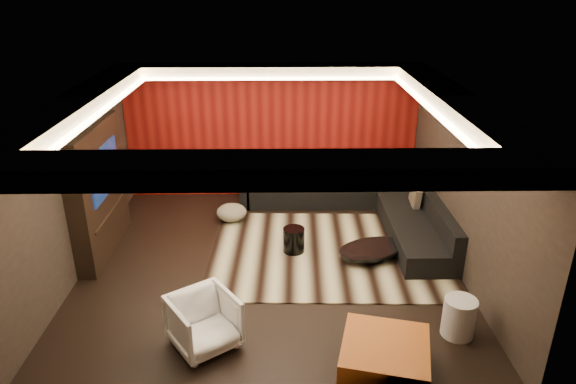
{
  "coord_description": "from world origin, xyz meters",
  "views": [
    {
      "loc": [
        0.17,
        -7.26,
        4.4
      ],
      "look_at": [
        0.3,
        0.6,
        1.05
      ],
      "focal_mm": 32.0,
      "sensor_mm": 36.0,
      "label": 1
    }
  ],
  "objects_px": {
    "coffee_table": "(371,253)",
    "drum_stool": "(294,240)",
    "white_side_table": "(459,317)",
    "orange_ottoman": "(384,359)",
    "sectional_sofa": "(360,203)",
    "armchair": "(204,322)"
  },
  "relations": [
    {
      "from": "orange_ottoman",
      "to": "sectional_sofa",
      "type": "bearing_deg",
      "value": 85.46
    },
    {
      "from": "drum_stool",
      "to": "coffee_table",
      "type": "bearing_deg",
      "value": -11.31
    },
    {
      "from": "coffee_table",
      "to": "sectional_sofa",
      "type": "relative_size",
      "value": 0.32
    },
    {
      "from": "orange_ottoman",
      "to": "sectional_sofa",
      "type": "xyz_separation_m",
      "value": [
        0.35,
        4.36,
        0.04
      ]
    },
    {
      "from": "drum_stool",
      "to": "white_side_table",
      "type": "distance_m",
      "value": 3.05
    },
    {
      "from": "drum_stool",
      "to": "white_side_table",
      "type": "bearing_deg",
      "value": -46.42
    },
    {
      "from": "coffee_table",
      "to": "sectional_sofa",
      "type": "xyz_separation_m",
      "value": [
        0.05,
        1.69,
        0.14
      ]
    },
    {
      "from": "coffee_table",
      "to": "white_side_table",
      "type": "xyz_separation_m",
      "value": [
        0.82,
        -1.95,
        0.15
      ]
    },
    {
      "from": "coffee_table",
      "to": "white_side_table",
      "type": "bearing_deg",
      "value": -67.27
    },
    {
      "from": "white_side_table",
      "to": "orange_ottoman",
      "type": "xyz_separation_m",
      "value": [
        -1.11,
        -0.72,
        -0.05
      ]
    },
    {
      "from": "white_side_table",
      "to": "armchair",
      "type": "bearing_deg",
      "value": -177.14
    },
    {
      "from": "drum_stool",
      "to": "sectional_sofa",
      "type": "bearing_deg",
      "value": 46.91
    },
    {
      "from": "drum_stool",
      "to": "white_side_table",
      "type": "relative_size",
      "value": 0.8
    },
    {
      "from": "orange_ottoman",
      "to": "sectional_sofa",
      "type": "height_order",
      "value": "sectional_sofa"
    },
    {
      "from": "coffee_table",
      "to": "drum_stool",
      "type": "distance_m",
      "value": 1.32
    },
    {
      "from": "drum_stool",
      "to": "white_side_table",
      "type": "xyz_separation_m",
      "value": [
        2.1,
        -2.21,
        0.03
      ]
    },
    {
      "from": "coffee_table",
      "to": "white_side_table",
      "type": "distance_m",
      "value": 2.12
    },
    {
      "from": "drum_stool",
      "to": "orange_ottoman",
      "type": "xyz_separation_m",
      "value": [
        0.99,
        -2.93,
        -0.01
      ]
    },
    {
      "from": "armchair",
      "to": "sectional_sofa",
      "type": "relative_size",
      "value": 0.21
    },
    {
      "from": "coffee_table",
      "to": "sectional_sofa",
      "type": "height_order",
      "value": "sectional_sofa"
    },
    {
      "from": "coffee_table",
      "to": "drum_stool",
      "type": "relative_size",
      "value": 2.73
    },
    {
      "from": "white_side_table",
      "to": "sectional_sofa",
      "type": "distance_m",
      "value": 3.72
    }
  ]
}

